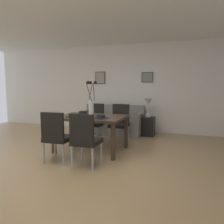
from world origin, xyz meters
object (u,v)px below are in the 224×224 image
Objects in this scene: dining_chair_far_left at (85,138)px; table_lamp at (148,103)px; framed_picture_left at (100,78)px; sofa at (112,123)px; dining_table at (91,120)px; dining_chair_far_right at (120,121)px; side_table at (148,126)px; centerpiece_vase at (91,103)px; bowl_near_left at (73,115)px; dining_chair_near_right at (94,120)px; bowl_far_left at (101,116)px; dining_chair_near_left at (56,134)px; framed_picture_center at (147,77)px; bowl_near_right at (83,112)px.

dining_chair_far_left is 1.80× the size of table_lamp.
framed_picture_left is (-1.61, 0.49, 0.72)m from table_lamp.
dining_chair_far_left reaches higher than sofa.
dining_chair_far_right is at bearing 70.15° from dining_table.
side_table is (0.57, 2.72, -0.25)m from dining_chair_far_left.
framed_picture_left reaches higher than centerpiece_vase.
bowl_near_left is 2.09m from sofa.
framed_picture_left is at bearing 107.98° from centerpiece_vase.
dining_table is 0.37m from centerpiece_vase.
dining_chair_near_right is at bearing -177.02° from dining_chair_far_right.
bowl_far_left is 0.33× the size of table_lamp.
dining_chair_far_left is 0.74m from bowl_far_left.
dining_chair_near_left is at bearing -107.97° from centerpiece_vase.
sofa is 1.53m from framed_picture_left.
dining_table is at bearing -107.95° from framed_picture_center.
dining_chair_near_right is at bearing -142.87° from table_lamp.
side_table is (1.19, 2.02, -0.52)m from bowl_near_left.
framed_picture_left reaches higher than table_lamp.
framed_picture_center is at bearing 27.44° from sofa.
dining_chair_near_right is 1.80× the size of table_lamp.
sofa is 3.47× the size of side_table.
bowl_near_left is 2.35m from table_lamp.
dining_chair_near_left is at bearing -88.61° from dining_chair_near_right.
framed_picture_left is (-0.41, 1.40, 1.11)m from dining_chair_near_right.
dining_table is 0.96m from dining_chair_near_right.
table_lamp is (1.20, 0.91, 0.38)m from dining_chair_near_right.
dining_chair_near_left reaches higher than bowl_far_left.
bowl_near_right is (-0.65, -0.70, 0.27)m from dining_chair_far_right.
bowl_near_right is at bearing -117.09° from framed_picture_center.
dining_chair_near_left is at bearing -81.79° from framed_picture_left.
dining_chair_far_left reaches higher than side_table.
dining_table is 2.59m from framed_picture_center.
framed_picture_left is 1.15× the size of framed_picture_center.
framed_picture_center is at bearing 52.56° from dining_chair_near_right.
table_lamp reaches higher than dining_chair_far_left.
dining_chair_near_left is 1.77m from dining_chair_near_right.
table_lamp reaches higher than bowl_far_left.
bowl_near_left is at bearing -89.36° from dining_chair_near_right.
centerpiece_vase is 0.46m from bowl_far_left.
framed_picture_left is (-1.08, 1.36, 1.11)m from dining_chair_far_right.
dining_chair_near_right is 5.41× the size of bowl_near_left.
table_lamp is at bearing 53.03° from bowl_near_right.
framed_picture_center reaches higher than table_lamp.
dining_chair_near_left reaches higher than dining_table.
bowl_far_left is at bearing 0.00° from bowl_near_left.
framed_picture_center reaches higher than dining_chair_far_left.
bowl_near_right is at bearing 144.90° from centerpiece_vase.
side_table is (1.19, 1.58, -0.52)m from bowl_near_right.
side_table is 1.56× the size of framed_picture_center.
framed_picture_center is (-0.13, 0.49, 1.36)m from side_table.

